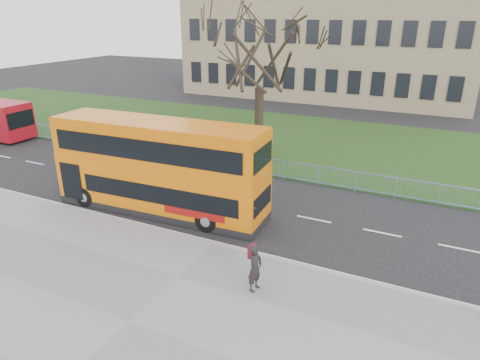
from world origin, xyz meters
name	(u,v)px	position (x,y,z in m)	size (l,w,h in m)	color
ground	(230,229)	(0.00, 0.00, 0.00)	(120.00, 120.00, 0.00)	black
pavement	(129,323)	(0.00, -6.75, 0.06)	(80.00, 10.50, 0.12)	slate
kerb	(213,244)	(0.00, -1.55, 0.07)	(80.00, 0.20, 0.14)	gray
grass_verge	(321,143)	(0.00, 14.30, 0.04)	(80.00, 15.40, 0.08)	#1B3814
guard_railing	(284,170)	(0.00, 6.60, 0.55)	(40.00, 0.12, 1.10)	#6F90C6
bare_tree	(260,74)	(-3.00, 10.00, 5.24)	(7.22, 7.22, 10.32)	black
civic_building	(332,29)	(-5.00, 35.00, 7.00)	(30.00, 15.00, 14.00)	#857254
yellow_bus	(159,165)	(-3.80, 0.31, 2.27)	(10.22, 2.88, 4.24)	orange
pedestrian	(255,268)	(2.77, -3.65, 0.95)	(0.61, 0.40, 1.66)	black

